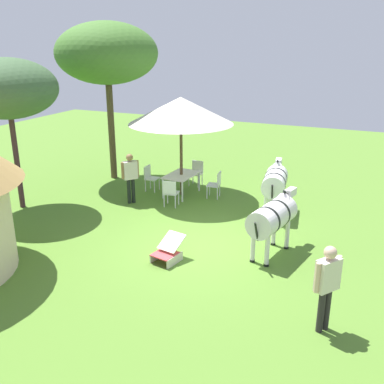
{
  "coord_description": "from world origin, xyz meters",
  "views": [
    {
      "loc": [
        -9.77,
        -4.07,
        5.16
      ],
      "look_at": [
        1.21,
        0.75,
        1.0
      ],
      "focal_mm": 41.42,
      "sensor_mm": 36.0,
      "label": 1
    }
  ],
  "objects_px": {
    "patio_chair_west_end": "(216,183)",
    "striped_lounge_chair": "(168,251)",
    "patio_chair_near_hut": "(170,191)",
    "zebra_by_umbrella": "(273,217)",
    "shade_umbrella": "(181,111)",
    "acacia_tree_far_lawn": "(7,89)",
    "guest_beside_umbrella": "(130,174)",
    "patio_dining_table": "(181,177)",
    "patio_chair_near_lawn": "(196,171)",
    "zebra_nearest_camera": "(275,181)",
    "patio_chair_east_end": "(150,176)",
    "standing_watcher": "(327,281)",
    "acacia_tree_right_background": "(107,54)"
  },
  "relations": [
    {
      "from": "patio_dining_table",
      "to": "patio_chair_near_lawn",
      "type": "relative_size",
      "value": 1.59
    },
    {
      "from": "patio_chair_near_lawn",
      "to": "guest_beside_umbrella",
      "type": "bearing_deg",
      "value": 67.25
    },
    {
      "from": "patio_chair_west_end",
      "to": "striped_lounge_chair",
      "type": "height_order",
      "value": "patio_chair_west_end"
    },
    {
      "from": "zebra_by_umbrella",
      "to": "patio_chair_west_end",
      "type": "bearing_deg",
      "value": 141.06
    },
    {
      "from": "patio_chair_east_end",
      "to": "zebra_by_umbrella",
      "type": "height_order",
      "value": "zebra_by_umbrella"
    },
    {
      "from": "guest_beside_umbrella",
      "to": "acacia_tree_right_background",
      "type": "distance_m",
      "value": 4.74
    },
    {
      "from": "patio_chair_near_lawn",
      "to": "acacia_tree_far_lawn",
      "type": "relative_size",
      "value": 0.19
    },
    {
      "from": "zebra_by_umbrella",
      "to": "acacia_tree_right_background",
      "type": "xyz_separation_m",
      "value": [
        3.96,
        7.26,
        3.63
      ]
    },
    {
      "from": "patio_chair_near_lawn",
      "to": "acacia_tree_right_background",
      "type": "xyz_separation_m",
      "value": [
        -0.46,
        3.32,
        4.13
      ]
    },
    {
      "from": "patio_chair_near_hut",
      "to": "acacia_tree_far_lawn",
      "type": "height_order",
      "value": "acacia_tree_far_lawn"
    },
    {
      "from": "patio_chair_east_end",
      "to": "shade_umbrella",
      "type": "bearing_deg",
      "value": 90.0
    },
    {
      "from": "patio_chair_near_lawn",
      "to": "zebra_nearest_camera",
      "type": "bearing_deg",
      "value": 155.53
    },
    {
      "from": "patio_chair_near_lawn",
      "to": "striped_lounge_chair",
      "type": "xyz_separation_m",
      "value": [
        -5.77,
        -1.7,
        -0.27
      ]
    },
    {
      "from": "shade_umbrella",
      "to": "zebra_by_umbrella",
      "type": "distance_m",
      "value": 5.45
    },
    {
      "from": "standing_watcher",
      "to": "striped_lounge_chair",
      "type": "bearing_deg",
      "value": 106.76
    },
    {
      "from": "guest_beside_umbrella",
      "to": "acacia_tree_far_lawn",
      "type": "xyz_separation_m",
      "value": [
        -1.74,
        3.04,
        2.75
      ]
    },
    {
      "from": "patio_chair_near_hut",
      "to": "zebra_by_umbrella",
      "type": "bearing_deg",
      "value": -35.78
    },
    {
      "from": "shade_umbrella",
      "to": "guest_beside_umbrella",
      "type": "xyz_separation_m",
      "value": [
        -1.41,
        1.17,
        -1.92
      ]
    },
    {
      "from": "patio_dining_table",
      "to": "acacia_tree_right_background",
      "type": "distance_m",
      "value": 5.22
    },
    {
      "from": "patio_chair_west_end",
      "to": "zebra_nearest_camera",
      "type": "distance_m",
      "value": 2.29
    },
    {
      "from": "patio_chair_near_hut",
      "to": "zebra_by_umbrella",
      "type": "relative_size",
      "value": 0.41
    },
    {
      "from": "acacia_tree_far_lawn",
      "to": "patio_chair_near_hut",
      "type": "bearing_deg",
      "value": -66.13
    },
    {
      "from": "patio_chair_east_end",
      "to": "guest_beside_umbrella",
      "type": "xyz_separation_m",
      "value": [
        -1.39,
        -0.05,
        0.48
      ]
    },
    {
      "from": "zebra_by_umbrella",
      "to": "acacia_tree_right_background",
      "type": "distance_m",
      "value": 9.03
    },
    {
      "from": "patio_chair_near_hut",
      "to": "zebra_by_umbrella",
      "type": "distance_m",
      "value": 4.32
    },
    {
      "from": "guest_beside_umbrella",
      "to": "zebra_nearest_camera",
      "type": "distance_m",
      "value": 4.64
    },
    {
      "from": "patio_dining_table",
      "to": "standing_watcher",
      "type": "bearing_deg",
      "value": -136.09
    },
    {
      "from": "patio_dining_table",
      "to": "patio_chair_near_hut",
      "type": "height_order",
      "value": "patio_chair_near_hut"
    },
    {
      "from": "shade_umbrella",
      "to": "acacia_tree_far_lawn",
      "type": "relative_size",
      "value": 0.75
    },
    {
      "from": "standing_watcher",
      "to": "patio_chair_east_end",
      "type": "bearing_deg",
      "value": 84.92
    },
    {
      "from": "patio_chair_near_lawn",
      "to": "acacia_tree_right_background",
      "type": "distance_m",
      "value": 5.32
    },
    {
      "from": "shade_umbrella",
      "to": "acacia_tree_right_background",
      "type": "distance_m",
      "value": 3.78
    },
    {
      "from": "zebra_nearest_camera",
      "to": "zebra_by_umbrella",
      "type": "distance_m",
      "value": 2.84
    },
    {
      "from": "patio_chair_west_end",
      "to": "striped_lounge_chair",
      "type": "distance_m",
      "value": 4.77
    },
    {
      "from": "patio_chair_near_lawn",
      "to": "acacia_tree_far_lawn",
      "type": "bearing_deg",
      "value": 47.81
    },
    {
      "from": "standing_watcher",
      "to": "acacia_tree_right_background",
      "type": "xyz_separation_m",
      "value": [
        6.61,
        8.9,
        3.61
      ]
    },
    {
      "from": "striped_lounge_chair",
      "to": "acacia_tree_far_lawn",
      "type": "bearing_deg",
      "value": -1.65
    },
    {
      "from": "patio_chair_near_lawn",
      "to": "patio_chair_west_end",
      "type": "xyz_separation_m",
      "value": [
        -1.04,
        -1.17,
        0.0
      ]
    },
    {
      "from": "patio_chair_east_end",
      "to": "patio_chair_near_hut",
      "type": "height_order",
      "value": "same"
    },
    {
      "from": "shade_umbrella",
      "to": "patio_chair_near_hut",
      "type": "xyz_separation_m",
      "value": [
        -1.21,
        -0.18,
        -2.41
      ]
    },
    {
      "from": "standing_watcher",
      "to": "shade_umbrella",
      "type": "bearing_deg",
      "value": 79.17
    },
    {
      "from": "patio_chair_west_end",
      "to": "striped_lounge_chair",
      "type": "relative_size",
      "value": 0.99
    },
    {
      "from": "patio_dining_table",
      "to": "patio_chair_west_end",
      "type": "xyz_separation_m",
      "value": [
        0.18,
        -1.21,
        -0.13
      ]
    },
    {
      "from": "shade_umbrella",
      "to": "zebra_by_umbrella",
      "type": "height_order",
      "value": "shade_umbrella"
    },
    {
      "from": "patio_chair_west_end",
      "to": "acacia_tree_far_lawn",
      "type": "distance_m",
      "value": 7.14
    },
    {
      "from": "shade_umbrella",
      "to": "acacia_tree_far_lawn",
      "type": "height_order",
      "value": "acacia_tree_far_lawn"
    },
    {
      "from": "patio_chair_east_end",
      "to": "patio_chair_near_lawn",
      "type": "bearing_deg",
      "value": 133.4
    },
    {
      "from": "patio_chair_near_lawn",
      "to": "patio_chair_east_end",
      "type": "bearing_deg",
      "value": 46.6
    },
    {
      "from": "patio_dining_table",
      "to": "striped_lounge_chair",
      "type": "distance_m",
      "value": 4.89
    },
    {
      "from": "patio_dining_table",
      "to": "zebra_nearest_camera",
      "type": "distance_m",
      "value": 3.41
    }
  ]
}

